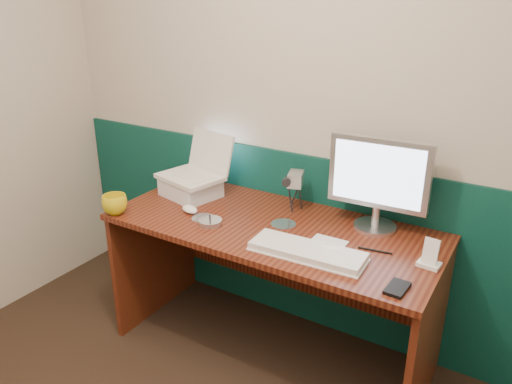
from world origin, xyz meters
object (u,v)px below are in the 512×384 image
Objects in this scene: laptop at (189,155)px; camcorder at (295,192)px; mug at (115,204)px; desk at (271,291)px; keyboard at (307,252)px; monitor at (379,183)px.

laptop is 1.70× the size of camcorder.
mug is at bearing -163.18° from camcorder.
desk is at bearing -110.70° from camcorder.
keyboard is (0.27, -0.18, 0.39)m from desk.
keyboard is at bearing -4.24° from laptop.
monitor is 0.44m from camcorder.
mug is at bearing -176.02° from keyboard.
laptop is 0.90m from keyboard.
desk is at bearing 143.87° from keyboard.
laptop is 0.46m from mug.
camcorder is (-0.26, 0.40, 0.08)m from keyboard.
monitor reaches higher than mug.
keyboard is 0.48m from camcorder.
mug is 0.91m from camcorder.
laptop is 0.60m from camcorder.
desk is 0.83m from laptop.
mug reaches higher than desk.
monitor reaches higher than laptop.
keyboard is (-0.16, -0.40, -0.22)m from monitor.
monitor is at bearing 65.66° from keyboard.
laptop is (-0.56, 0.09, 0.61)m from desk.
keyboard is at bearing -74.12° from camcorder.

